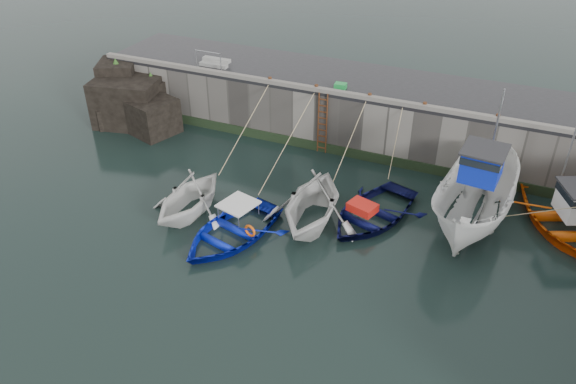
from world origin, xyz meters
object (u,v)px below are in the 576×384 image
at_px(boat_near_white, 191,212).
at_px(bollard_b, 316,87).
at_px(bollard_d, 425,105).
at_px(bollard_e, 498,117).
at_px(boat_near_blacktrim, 312,222).
at_px(boat_near_blue, 231,236).
at_px(ladder, 322,124).
at_px(bollard_c, 370,96).
at_px(boat_far_orange, 566,218).
at_px(boat_near_navy, 372,217).
at_px(bollard_a, 270,80).
at_px(boat_far_white, 476,200).
at_px(fish_crate, 340,86).

bearing_deg(boat_near_white, bollard_b, 73.42).
distance_m(bollard_d, bollard_e, 3.20).
distance_m(boat_near_blacktrim, bollard_b, 7.47).
bearing_deg(bollard_e, boat_near_blue, -136.07).
distance_m(ladder, bollard_d, 5.11).
height_order(boat_near_blacktrim, bollard_c, bollard_c).
relative_size(boat_near_blue, boat_near_blacktrim, 1.00).
bearing_deg(bollard_b, boat_far_orange, -10.94).
height_order(boat_far_orange, bollard_d, boat_far_orange).
distance_m(boat_near_navy, boat_far_orange, 7.95).
bearing_deg(boat_far_orange, boat_near_blue, -177.10).
xyz_separation_m(boat_near_blue, bollard_a, (-2.19, 8.49, 3.30)).
height_order(boat_far_white, fish_crate, boat_far_white).
xyz_separation_m(boat_far_white, bollard_a, (-10.97, 3.78, 2.08)).
distance_m(bollard_b, bollard_e, 8.50).
bearing_deg(bollard_d, boat_far_orange, -19.07).
bearing_deg(fish_crate, bollard_a, -173.39).
height_order(boat_near_blue, boat_far_orange, boat_far_orange).
relative_size(boat_near_white, bollard_a, 15.27).
bearing_deg(bollard_c, boat_far_white, -33.24).
distance_m(boat_far_white, bollard_c, 7.21).
xyz_separation_m(ladder, boat_near_white, (-3.23, -7.36, -1.59)).
distance_m(ladder, boat_near_blue, 8.34).
bearing_deg(bollard_b, bollard_c, 0.00).
bearing_deg(boat_near_navy, bollard_d, 98.16).
relative_size(ladder, bollard_d, 11.43).
height_order(fish_crate, bollard_c, bollard_c).
height_order(bollard_d, bollard_e, same).
relative_size(fish_crate, bollard_a, 2.03).
bearing_deg(bollard_b, bollard_a, 180.00).
bearing_deg(ladder, boat_far_orange, -9.79).
height_order(boat_near_white, bollard_e, bollard_e).
bearing_deg(bollard_a, boat_near_navy, -35.04).
relative_size(bollard_b, bollard_d, 1.00).
distance_m(bollard_a, bollard_d, 7.80).
height_order(boat_near_blacktrim, bollard_e, bollard_e).
xyz_separation_m(boat_near_blacktrim, bollard_a, (-4.82, 6.29, 3.30)).
xyz_separation_m(boat_near_navy, bollard_e, (3.98, 4.92, 3.30)).
xyz_separation_m(boat_near_navy, bollard_d, (0.78, 4.92, 3.30)).
relative_size(boat_near_navy, bollard_d, 18.12).
relative_size(boat_near_navy, bollard_b, 18.12).
height_order(bollard_a, bollard_b, same).
height_order(boat_far_orange, bollard_a, boat_far_orange).
xyz_separation_m(boat_far_orange, bollard_e, (-3.52, 2.32, 2.88)).
height_order(ladder, bollard_d, bollard_d).
bearing_deg(bollard_e, boat_far_white, -90.41).
distance_m(boat_near_white, bollard_c, 9.98).
height_order(fish_crate, bollard_a, bollard_a).
xyz_separation_m(boat_near_blacktrim, boat_near_navy, (2.20, 1.37, 0.00)).
bearing_deg(boat_near_white, boat_near_blacktrim, 18.46).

